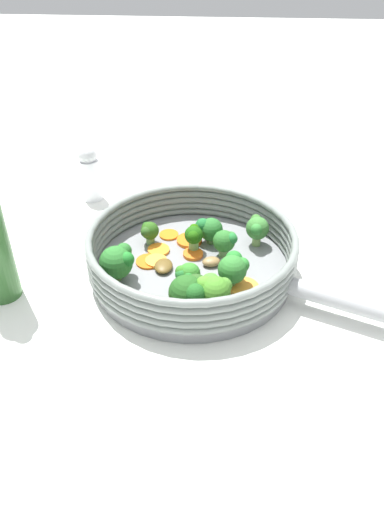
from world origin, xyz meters
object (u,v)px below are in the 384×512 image
at_px(skillet, 192,269).
at_px(broccoli_floret_6, 234,268).
at_px(broccoli_floret_4, 190,292).
at_px(carrot_slice_7, 159,250).
at_px(carrot_slice_0, 149,261).
at_px(broccoli_floret_2, 193,236).
at_px(carrot_slice_4, 156,263).
at_px(broccoli_floret_7, 225,241).
at_px(carrot_slice_2, 147,305).
at_px(broccoli_floret_1, 214,289).
at_px(mushroom_piece_0, 164,266).
at_px(carrot_slice_1, 195,254).
at_px(carrot_slice_6, 189,240).
at_px(broccoli_floret_0, 187,274).
at_px(carrot_slice_3, 169,235).
at_px(carrot_slice_5, 244,287).
at_px(broccoli_floret_5, 257,228).
at_px(salt_shaker, 90,173).
at_px(broccoli_floret_8, 149,231).
at_px(broccoli_floret_3, 209,229).
at_px(broccoli_floret_9, 118,261).
at_px(mushroom_piece_1, 211,262).

height_order(skillet, broccoli_floret_6, broccoli_floret_6).
bearing_deg(broccoli_floret_4, carrot_slice_7, 114.37).
bearing_deg(carrot_slice_0, broccoli_floret_2, 26.64).
distance_m(carrot_slice_0, carrot_slice_4, 0.01).
distance_m(skillet, broccoli_floret_7, 0.06).
bearing_deg(carrot_slice_2, broccoli_floret_1, 0.51).
bearing_deg(skillet, mushroom_piece_0, -160.27).
relative_size(skillet, broccoli_floret_2, 6.76).
distance_m(carrot_slice_1, carrot_slice_6, 0.04).
xyz_separation_m(broccoli_floret_0, broccoli_floret_6, (0.06, 0.01, 0.01)).
bearing_deg(broccoli_floret_4, skillet, 92.39).
distance_m(skillet, carrot_slice_3, 0.09).
bearing_deg(carrot_slice_5, broccoli_floret_2, 131.48).
relative_size(carrot_slice_6, broccoli_floret_5, 0.83).
distance_m(carrot_slice_6, broccoli_floret_7, 0.07).
bearing_deg(broccoli_floret_2, carrot_slice_3, 136.43).
relative_size(carrot_slice_4, salt_shaker, 0.31).
height_order(broccoli_floret_2, broccoli_floret_8, broccoli_floret_2).
height_order(carrot_slice_5, broccoli_floret_5, broccoli_floret_5).
relative_size(broccoli_floret_3, broccoli_floret_6, 0.85).
bearing_deg(carrot_slice_6, broccoli_floret_8, -172.06).
bearing_deg(broccoli_floret_2, carrot_slice_4, -144.69).
bearing_deg(carrot_slice_2, carrot_slice_6, 74.05).
distance_m(broccoli_floret_8, salt_shaker, 0.21).
bearing_deg(carrot_slice_4, carrot_slice_2, -89.76).
bearing_deg(carrot_slice_6, broccoli_floret_9, -132.71).
xyz_separation_m(skillet, broccoli_floret_3, (0.02, 0.06, 0.03)).
height_order(carrot_slice_4, broccoli_floret_3, broccoli_floret_3).
bearing_deg(carrot_slice_1, broccoli_floret_3, 63.11).
bearing_deg(broccoli_floret_5, broccoli_floret_9, -152.85).
bearing_deg(mushroom_piece_1, salt_shaker, 136.73).
relative_size(carrot_slice_7, broccoli_floret_9, 0.64).
height_order(carrot_slice_5, broccoli_floret_0, broccoli_floret_0).
distance_m(carrot_slice_5, broccoli_floret_2, 0.12).
distance_m(broccoli_floret_7, mushroom_piece_1, 0.04).
bearing_deg(carrot_slice_2, carrot_slice_0, 96.91).
distance_m(carrot_slice_1, carrot_slice_2, 0.13).
xyz_separation_m(skillet, carrot_slice_1, (0.00, 0.02, 0.01)).
height_order(broccoli_floret_2, mushroom_piece_1, broccoli_floret_2).
distance_m(carrot_slice_1, carrot_slice_4, 0.06).
height_order(broccoli_floret_4, mushroom_piece_1, broccoli_floret_4).
distance_m(skillet, carrot_slice_4, 0.05).
bearing_deg(broccoli_floret_6, broccoli_floret_1, -116.70).
xyz_separation_m(broccoli_floret_0, broccoli_floret_2, (0.00, 0.09, 0.01)).
height_order(carrot_slice_3, broccoli_floret_0, broccoli_floret_0).
bearing_deg(broccoli_floret_3, broccoli_floret_4, -96.45).
distance_m(skillet, broccoli_floret_4, 0.10).
bearing_deg(broccoli_floret_8, skillet, -35.50).
relative_size(carrot_slice_1, broccoli_floret_8, 0.82).
bearing_deg(broccoli_floret_4, broccoli_floret_2, 91.96).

